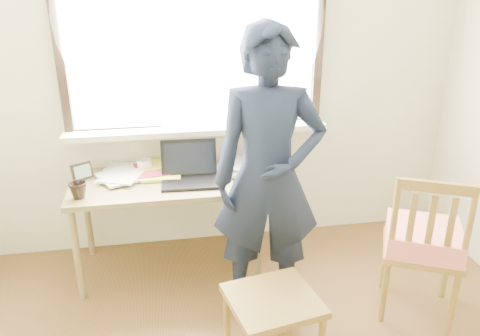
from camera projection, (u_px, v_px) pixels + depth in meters
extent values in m
cube|color=beige|center=(223.00, 74.00, 3.31)|extent=(3.50, 0.02, 2.60)
cube|color=white|center=(194.00, 31.00, 3.15)|extent=(1.70, 0.01, 1.30)
cube|color=black|center=(197.00, 128.00, 3.39)|extent=(1.82, 0.06, 0.06)
cube|color=black|center=(57.00, 34.00, 2.99)|extent=(0.06, 0.06, 1.30)
cube|color=black|center=(319.00, 29.00, 3.28)|extent=(0.06, 0.06, 1.30)
cube|color=beige|center=(198.00, 130.00, 3.32)|extent=(1.85, 0.20, 0.04)
cube|color=white|center=(194.00, 16.00, 3.05)|extent=(1.95, 0.02, 1.65)
cube|color=olive|center=(167.00, 183.00, 3.14)|extent=(1.26, 0.63, 0.04)
cylinder|color=olive|center=(77.00, 255.00, 2.92)|extent=(0.04, 0.04, 0.64)
cylinder|color=olive|center=(88.00, 216.00, 3.41)|extent=(0.04, 0.04, 0.64)
cylinder|color=olive|center=(260.00, 239.00, 3.11)|extent=(0.04, 0.04, 0.64)
cylinder|color=olive|center=(245.00, 204.00, 3.60)|extent=(0.04, 0.04, 0.64)
cube|color=black|center=(190.00, 182.00, 3.08)|extent=(0.38, 0.28, 0.02)
cube|color=black|center=(189.00, 158.00, 3.15)|extent=(0.37, 0.09, 0.25)
cube|color=black|center=(189.00, 158.00, 3.15)|extent=(0.33, 0.07, 0.20)
cube|color=black|center=(190.00, 182.00, 3.07)|extent=(0.33, 0.17, 0.00)
imported|color=white|center=(145.00, 165.00, 3.26)|extent=(0.14, 0.14, 0.09)
imported|color=black|center=(78.00, 190.00, 2.85)|extent=(0.16, 0.16, 0.10)
ellipsoid|color=black|center=(239.00, 178.00, 3.11)|extent=(0.10, 0.07, 0.04)
cube|color=white|center=(118.00, 176.00, 3.20)|extent=(0.24, 0.30, 0.00)
cube|color=#3858B6|center=(122.00, 173.00, 3.21)|extent=(0.35, 0.34, 0.02)
cube|color=white|center=(139.00, 176.00, 3.16)|extent=(0.29, 0.29, 0.01)
cube|color=white|center=(99.00, 168.00, 3.27)|extent=(0.31, 0.34, 0.02)
cube|color=white|center=(157.00, 170.00, 3.24)|extent=(0.30, 0.34, 0.00)
cube|color=white|center=(112.00, 170.00, 3.22)|extent=(0.30, 0.31, 0.02)
cube|color=#3858B6|center=(175.00, 167.00, 3.28)|extent=(0.29, 0.32, 0.01)
imported|color=white|center=(105.00, 170.00, 3.27)|extent=(0.21, 0.26, 0.02)
imported|color=white|center=(222.00, 162.00, 3.42)|extent=(0.31, 0.33, 0.02)
cube|color=black|center=(82.00, 172.00, 3.11)|extent=(0.13, 0.08, 0.11)
cube|color=#527835|center=(82.00, 172.00, 3.11)|extent=(0.10, 0.06, 0.08)
cube|color=olive|center=(273.00, 301.00, 2.34)|extent=(0.50, 0.49, 0.04)
cylinder|color=olive|center=(227.00, 323.00, 2.51)|extent=(0.04, 0.04, 0.40)
cylinder|color=olive|center=(289.00, 307.00, 2.64)|extent=(0.04, 0.04, 0.40)
cube|color=olive|center=(421.00, 249.00, 2.78)|extent=(0.58, 0.57, 0.04)
cylinder|color=olive|center=(446.00, 270.00, 2.97)|extent=(0.04, 0.04, 0.41)
cylinder|color=olive|center=(453.00, 304.00, 2.66)|extent=(0.04, 0.04, 0.41)
cylinder|color=olive|center=(385.00, 260.00, 3.07)|extent=(0.04, 0.04, 0.41)
cylinder|color=olive|center=(384.00, 292.00, 2.76)|extent=(0.04, 0.04, 0.41)
cylinder|color=olive|center=(469.00, 229.00, 2.47)|extent=(0.04, 0.04, 0.50)
cylinder|color=olive|center=(394.00, 219.00, 2.57)|extent=(0.04, 0.04, 0.50)
cube|color=olive|center=(437.00, 187.00, 2.44)|extent=(0.37, 0.21, 0.06)
cube|color=olive|center=(450.00, 232.00, 2.50)|extent=(0.04, 0.03, 0.40)
cube|color=olive|center=(430.00, 229.00, 2.53)|extent=(0.04, 0.03, 0.40)
cube|color=olive|center=(411.00, 226.00, 2.55)|extent=(0.04, 0.03, 0.40)
cube|color=red|center=(423.00, 237.00, 2.75)|extent=(0.56, 0.56, 0.13)
imported|color=black|center=(268.00, 178.00, 2.66)|extent=(0.69, 0.50, 1.73)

